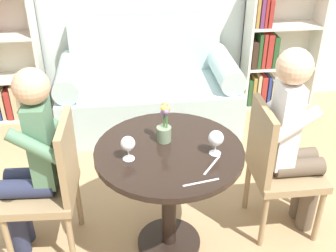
# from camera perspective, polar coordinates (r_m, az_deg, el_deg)

# --- Properties ---
(ground_plane) EXTENTS (16.00, 16.00, 0.00)m
(ground_plane) POSITION_cam_1_polar(r_m,az_deg,el_deg) (2.81, 0.13, -15.58)
(ground_plane) COLOR tan
(round_table) EXTENTS (0.83, 0.83, 0.73)m
(round_table) POSITION_cam_1_polar(r_m,az_deg,el_deg) (2.43, 0.14, -6.45)
(round_table) COLOR black
(round_table) RESTS_ON ground_plane
(couch) EXTENTS (1.60, 0.80, 0.92)m
(couch) POSITION_cam_1_polar(r_m,az_deg,el_deg) (3.90, -2.69, 4.70)
(couch) COLOR #A8C1C1
(couch) RESTS_ON ground_plane
(bookshelf_right) EXTENTS (0.70, 0.28, 1.22)m
(bookshelf_right) POSITION_cam_1_polar(r_m,az_deg,el_deg) (4.29, 13.79, 10.03)
(bookshelf_right) COLOR silver
(bookshelf_right) RESTS_ON ground_plane
(chair_left) EXTENTS (0.44, 0.44, 0.90)m
(chair_left) POSITION_cam_1_polar(r_m,az_deg,el_deg) (2.56, -15.57, -7.40)
(chair_left) COLOR #937A56
(chair_left) RESTS_ON ground_plane
(chair_right) EXTENTS (0.42, 0.42, 0.90)m
(chair_right) POSITION_cam_1_polar(r_m,az_deg,el_deg) (2.70, 14.48, -5.02)
(chair_right) COLOR #937A56
(chair_right) RESTS_ON ground_plane
(person_left) EXTENTS (0.43, 0.36, 1.21)m
(person_left) POSITION_cam_1_polar(r_m,az_deg,el_deg) (2.50, -18.07, -4.77)
(person_left) COLOR #282D47
(person_left) RESTS_ON ground_plane
(person_right) EXTENTS (0.42, 0.34, 1.25)m
(person_right) POSITION_cam_1_polar(r_m,az_deg,el_deg) (2.64, 16.75, -1.80)
(person_right) COLOR brown
(person_right) RESTS_ON ground_plane
(wine_glass_left) EXTENTS (0.08, 0.08, 0.14)m
(wine_glass_left) POSITION_cam_1_polar(r_m,az_deg,el_deg) (2.21, -5.45, -2.47)
(wine_glass_left) COLOR white
(wine_glass_left) RESTS_ON round_table
(wine_glass_right) EXTENTS (0.08, 0.08, 0.14)m
(wine_glass_right) POSITION_cam_1_polar(r_m,az_deg,el_deg) (2.26, 6.52, -1.73)
(wine_glass_right) COLOR white
(wine_glass_right) RESTS_ON round_table
(flower_vase) EXTENTS (0.08, 0.08, 0.24)m
(flower_vase) POSITION_cam_1_polar(r_m,az_deg,el_deg) (2.36, -0.52, -0.16)
(flower_vase) COLOR gray
(flower_vase) RESTS_ON round_table
(knife_left_setting) EXTENTS (0.12, 0.16, 0.00)m
(knife_left_setting) POSITION_cam_1_polar(r_m,az_deg,el_deg) (2.22, 6.00, -5.28)
(knife_left_setting) COLOR silver
(knife_left_setting) RESTS_ON round_table
(fork_left_setting) EXTENTS (0.19, 0.05, 0.00)m
(fork_left_setting) POSITION_cam_1_polar(r_m,az_deg,el_deg) (2.10, 4.50, -7.62)
(fork_left_setting) COLOR silver
(fork_left_setting) RESTS_ON round_table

